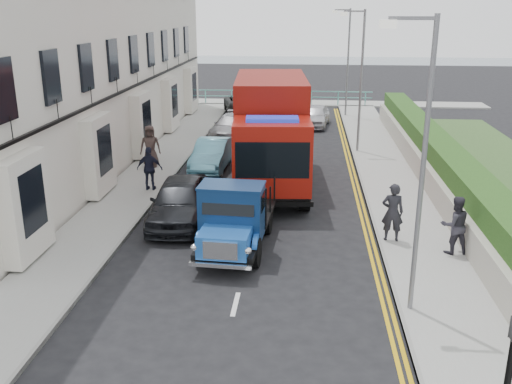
# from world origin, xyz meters

# --- Properties ---
(ground) EXTENTS (120.00, 120.00, 0.00)m
(ground) POSITION_xyz_m (0.00, 0.00, 0.00)
(ground) COLOR black
(ground) RESTS_ON ground
(pavement_west) EXTENTS (2.40, 38.00, 0.12)m
(pavement_west) POSITION_xyz_m (-5.20, 9.00, 0.06)
(pavement_west) COLOR gray
(pavement_west) RESTS_ON ground
(pavement_east) EXTENTS (2.60, 38.00, 0.12)m
(pavement_east) POSITION_xyz_m (5.30, 9.00, 0.06)
(pavement_east) COLOR gray
(pavement_east) RESTS_ON ground
(promenade) EXTENTS (30.00, 2.50, 0.12)m
(promenade) POSITION_xyz_m (0.00, 29.00, 0.06)
(promenade) COLOR gray
(promenade) RESTS_ON ground
(sea_plane) EXTENTS (120.00, 120.00, 0.00)m
(sea_plane) POSITION_xyz_m (0.00, 60.00, 0.00)
(sea_plane) COLOR slate
(sea_plane) RESTS_ON ground
(terrace_west) EXTENTS (6.31, 30.20, 14.25)m
(terrace_west) POSITION_xyz_m (-9.47, 13.00, 7.17)
(terrace_west) COLOR silver
(terrace_west) RESTS_ON ground
(garden_east) EXTENTS (1.45, 28.00, 1.75)m
(garden_east) POSITION_xyz_m (7.21, 9.00, 0.90)
(garden_east) COLOR #B2AD9E
(garden_east) RESTS_ON ground
(seafront_railing) EXTENTS (13.00, 0.08, 1.11)m
(seafront_railing) POSITION_xyz_m (0.00, 28.20, 0.58)
(seafront_railing) COLOR #59B2A5
(seafront_railing) RESTS_ON ground
(lamp_near) EXTENTS (1.23, 0.18, 7.00)m
(lamp_near) POSITION_xyz_m (4.18, -2.00, 4.00)
(lamp_near) COLOR slate
(lamp_near) RESTS_ON ground
(lamp_mid) EXTENTS (1.23, 0.18, 7.00)m
(lamp_mid) POSITION_xyz_m (4.18, 14.00, 4.00)
(lamp_mid) COLOR slate
(lamp_mid) RESTS_ON ground
(lamp_far) EXTENTS (1.23, 0.18, 7.00)m
(lamp_far) POSITION_xyz_m (4.18, 24.00, 4.00)
(lamp_far) COLOR slate
(lamp_far) RESTS_ON ground
(traffic_signal) EXTENTS (0.16, 0.20, 3.10)m
(traffic_signal) POSITION_xyz_m (4.60, -7.50, 2.07)
(traffic_signal) COLOR black
(traffic_signal) RESTS_ON ground
(bedford_lorry) EXTENTS (2.14, 4.77, 2.20)m
(bedford_lorry) POSITION_xyz_m (-0.44, 1.05, 1.01)
(bedford_lorry) COLOR black
(bedford_lorry) RESTS_ON ground
(red_lorry) EXTENTS (3.42, 8.49, 4.35)m
(red_lorry) POSITION_xyz_m (0.22, 8.34, 2.32)
(red_lorry) COLOR black
(red_lorry) RESTS_ON ground
(parked_car_front) EXTENTS (1.98, 4.57, 1.54)m
(parked_car_front) POSITION_xyz_m (-2.60, 3.56, 0.77)
(parked_car_front) COLOR black
(parked_car_front) RESTS_ON ground
(parked_car_mid) EXTENTS (1.58, 4.10, 1.33)m
(parked_car_mid) POSITION_xyz_m (-2.60, 10.42, 0.67)
(parked_car_mid) COLOR #58A3BC
(parked_car_mid) RESTS_ON ground
(parked_car_rear) EXTENTS (2.31, 4.50, 1.25)m
(parked_car_rear) POSITION_xyz_m (-2.60, 17.13, 0.63)
(parked_car_rear) COLOR #9A989D
(parked_car_rear) RESTS_ON ground
(seafront_car_left) EXTENTS (3.65, 5.88, 1.52)m
(seafront_car_left) POSITION_xyz_m (-2.61, 24.21, 0.76)
(seafront_car_left) COLOR black
(seafront_car_left) RESTS_ON ground
(seafront_car_right) EXTENTS (2.07, 4.04, 1.32)m
(seafront_car_right) POSITION_xyz_m (2.22, 20.58, 0.66)
(seafront_car_right) COLOR #BCBCC1
(seafront_car_right) RESTS_ON ground
(pedestrian_east_near) EXTENTS (0.71, 0.49, 1.86)m
(pedestrian_east_near) POSITION_xyz_m (4.40, 2.26, 1.05)
(pedestrian_east_near) COLOR black
(pedestrian_east_near) RESTS_ON pavement_east
(pedestrian_east_far) EXTENTS (0.96, 0.81, 1.77)m
(pedestrian_east_far) POSITION_xyz_m (6.10, 1.45, 1.01)
(pedestrian_east_far) COLOR #2E2B35
(pedestrian_east_far) RESTS_ON pavement_east
(pedestrian_west_near) EXTENTS (1.03, 0.43, 1.75)m
(pedestrian_west_near) POSITION_xyz_m (-4.48, 6.68, 1.00)
(pedestrian_west_near) COLOR black
(pedestrian_west_near) RESTS_ON pavement_west
(pedestrian_west_far) EXTENTS (1.03, 0.78, 1.90)m
(pedestrian_west_far) POSITION_xyz_m (-5.38, 10.09, 1.07)
(pedestrian_west_far) COLOR #392D29
(pedestrian_west_far) RESTS_ON pavement_west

